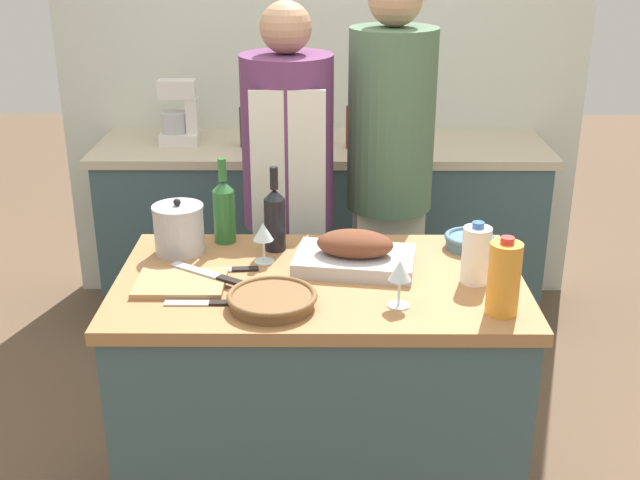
{
  "coord_description": "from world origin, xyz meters",
  "views": [
    {
      "loc": [
        0.01,
        -2.22,
        1.89
      ],
      "look_at": [
        0.0,
        0.11,
        0.96
      ],
      "focal_mm": 45.0,
      "sensor_mm": 36.0,
      "label": 1
    }
  ],
  "objects_px": {
    "condiment_bottle_extra": "(272,124)",
    "roasting_pan": "(355,254)",
    "cutting_board": "(181,283)",
    "person_cook_guest": "(389,175)",
    "milk_jug": "(476,255)",
    "condiment_bottle_short": "(247,127)",
    "stock_pot": "(179,229)",
    "wine_glass_left": "(263,234)",
    "knife_paring": "(203,303)",
    "wine_bottle_green": "(224,209)",
    "wicker_basket": "(272,299)",
    "stand_mixer": "(179,118)",
    "condiment_bottle_tall": "(353,127)",
    "knife_chef": "(213,275)",
    "wine_glass_right": "(400,273)",
    "knife_bread": "(226,270)",
    "person_cook_aproned": "(288,195)",
    "wine_bottle_dark": "(275,218)",
    "mixing_bowl": "(469,241)",
    "juice_jug": "(504,278)"
  },
  "relations": [
    {
      "from": "condiment_bottle_extra",
      "to": "roasting_pan",
      "type": "bearing_deg",
      "value": -76.56
    },
    {
      "from": "cutting_board",
      "to": "person_cook_guest",
      "type": "height_order",
      "value": "person_cook_guest"
    },
    {
      "from": "milk_jug",
      "to": "condiment_bottle_short",
      "type": "bearing_deg",
      "value": 119.45
    },
    {
      "from": "stock_pot",
      "to": "milk_jug",
      "type": "bearing_deg",
      "value": -13.93
    },
    {
      "from": "condiment_bottle_short",
      "to": "wine_glass_left",
      "type": "bearing_deg",
      "value": -82.59
    },
    {
      "from": "roasting_pan",
      "to": "knife_paring",
      "type": "height_order",
      "value": "roasting_pan"
    },
    {
      "from": "wine_bottle_green",
      "to": "wicker_basket",
      "type": "bearing_deg",
      "value": -69.03
    },
    {
      "from": "knife_paring",
      "to": "stand_mixer",
      "type": "height_order",
      "value": "stand_mixer"
    },
    {
      "from": "cutting_board",
      "to": "milk_jug",
      "type": "bearing_deg",
      "value": 2.27
    },
    {
      "from": "condiment_bottle_short",
      "to": "stand_mixer",
      "type": "bearing_deg",
      "value": 170.51
    },
    {
      "from": "milk_jug",
      "to": "condiment_bottle_tall",
      "type": "bearing_deg",
      "value": 102.83
    },
    {
      "from": "knife_chef",
      "to": "cutting_board",
      "type": "bearing_deg",
      "value": -159.88
    },
    {
      "from": "condiment_bottle_extra",
      "to": "wine_glass_right",
      "type": "bearing_deg",
      "value": -74.99
    },
    {
      "from": "knife_bread",
      "to": "condiment_bottle_short",
      "type": "height_order",
      "value": "condiment_bottle_short"
    },
    {
      "from": "person_cook_aproned",
      "to": "milk_jug",
      "type": "bearing_deg",
      "value": -54.75
    },
    {
      "from": "wine_glass_right",
      "to": "knife_bread",
      "type": "height_order",
      "value": "wine_glass_right"
    },
    {
      "from": "wine_bottle_dark",
      "to": "condiment_bottle_tall",
      "type": "xyz_separation_m",
      "value": [
        0.29,
        1.16,
        0.02
      ]
    },
    {
      "from": "knife_bread",
      "to": "condiment_bottle_tall",
      "type": "height_order",
      "value": "condiment_bottle_tall"
    },
    {
      "from": "knife_chef",
      "to": "person_cook_guest",
      "type": "xyz_separation_m",
      "value": [
        0.59,
        0.82,
        0.06
      ]
    },
    {
      "from": "wine_bottle_dark",
      "to": "person_cook_aproned",
      "type": "bearing_deg",
      "value": 87.49
    },
    {
      "from": "wine_glass_right",
      "to": "knife_chef",
      "type": "xyz_separation_m",
      "value": [
        -0.54,
        0.16,
        -0.08
      ]
    },
    {
      "from": "stand_mixer",
      "to": "knife_paring",
      "type": "bearing_deg",
      "value": -78.45
    },
    {
      "from": "person_cook_aproned",
      "to": "person_cook_guest",
      "type": "relative_size",
      "value": 0.94
    },
    {
      "from": "person_cook_guest",
      "to": "wine_bottle_green",
      "type": "bearing_deg",
      "value": -143.77
    },
    {
      "from": "stock_pot",
      "to": "knife_bread",
      "type": "relative_size",
      "value": 0.83
    },
    {
      "from": "milk_jug",
      "to": "person_cook_aproned",
      "type": "relative_size",
      "value": 0.12
    },
    {
      "from": "wicker_basket",
      "to": "mixing_bowl",
      "type": "distance_m",
      "value": 0.76
    },
    {
      "from": "knife_chef",
      "to": "condiment_bottle_short",
      "type": "bearing_deg",
      "value": 90.96
    },
    {
      "from": "knife_bread",
      "to": "person_cook_guest",
      "type": "distance_m",
      "value": 0.93
    },
    {
      "from": "cutting_board",
      "to": "wine_bottle_green",
      "type": "bearing_deg",
      "value": 75.56
    },
    {
      "from": "condiment_bottle_tall",
      "to": "condiment_bottle_short",
      "type": "distance_m",
      "value": 0.49
    },
    {
      "from": "knife_bread",
      "to": "person_cook_guest",
      "type": "bearing_deg",
      "value": 52.83
    },
    {
      "from": "roasting_pan",
      "to": "wine_glass_right",
      "type": "height_order",
      "value": "wine_glass_right"
    },
    {
      "from": "mixing_bowl",
      "to": "wine_glass_right",
      "type": "bearing_deg",
      "value": -122.01
    },
    {
      "from": "wine_bottle_green",
      "to": "knife_chef",
      "type": "distance_m",
      "value": 0.34
    },
    {
      "from": "mixing_bowl",
      "to": "wine_glass_right",
      "type": "distance_m",
      "value": 0.51
    },
    {
      "from": "roasting_pan",
      "to": "wicker_basket",
      "type": "distance_m",
      "value": 0.37
    },
    {
      "from": "stock_pot",
      "to": "condiment_bottle_extra",
      "type": "relative_size",
      "value": 1.09
    },
    {
      "from": "juice_jug",
      "to": "wine_glass_right",
      "type": "bearing_deg",
      "value": 171.96
    },
    {
      "from": "juice_jug",
      "to": "condiment_bottle_extra",
      "type": "height_order",
      "value": "juice_jug"
    },
    {
      "from": "cutting_board",
      "to": "juice_jug",
      "type": "distance_m",
      "value": 0.94
    },
    {
      "from": "condiment_bottle_tall",
      "to": "condiment_bottle_extra",
      "type": "relative_size",
      "value": 1.27
    },
    {
      "from": "knife_chef",
      "to": "condiment_bottle_extra",
      "type": "relative_size",
      "value": 1.54
    },
    {
      "from": "cutting_board",
      "to": "stand_mixer",
      "type": "height_order",
      "value": "stand_mixer"
    },
    {
      "from": "cutting_board",
      "to": "condiment_bottle_tall",
      "type": "distance_m",
      "value": 1.55
    },
    {
      "from": "mixing_bowl",
      "to": "knife_bread",
      "type": "distance_m",
      "value": 0.81
    },
    {
      "from": "knife_paring",
      "to": "milk_jug",
      "type": "bearing_deg",
      "value": 10.93
    },
    {
      "from": "cutting_board",
      "to": "condiment_bottle_tall",
      "type": "height_order",
      "value": "condiment_bottle_tall"
    },
    {
      "from": "cutting_board",
      "to": "roasting_pan",
      "type": "bearing_deg",
      "value": 15.24
    },
    {
      "from": "juice_jug",
      "to": "condiment_bottle_short",
      "type": "bearing_deg",
      "value": 117.44
    }
  ]
}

